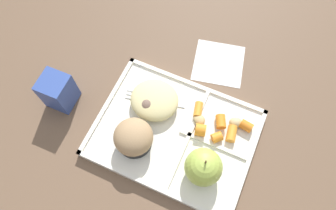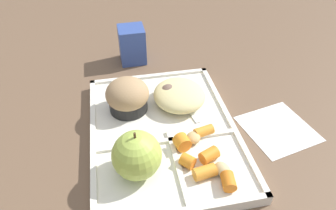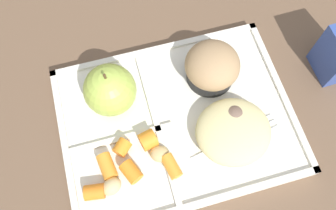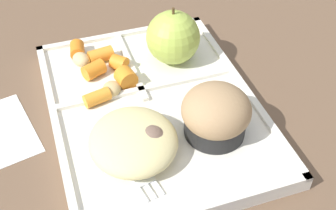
% 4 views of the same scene
% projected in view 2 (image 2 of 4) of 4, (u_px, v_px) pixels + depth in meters
% --- Properties ---
extents(ground, '(6.00, 6.00, 0.00)m').
position_uv_depth(ground, '(164.00, 135.00, 0.56)').
color(ground, brown).
extents(lunch_tray, '(0.35, 0.26, 0.02)m').
position_uv_depth(lunch_tray, '(164.00, 132.00, 0.56)').
color(lunch_tray, silver).
rests_on(lunch_tray, ground).
extents(green_apple, '(0.08, 0.08, 0.09)m').
position_uv_depth(green_apple, '(137.00, 155.00, 0.46)').
color(green_apple, '#A8C14C').
rests_on(green_apple, lunch_tray).
extents(bran_muffin, '(0.08, 0.08, 0.07)m').
position_uv_depth(bran_muffin, '(128.00, 96.00, 0.58)').
color(bran_muffin, black).
rests_on(bran_muffin, lunch_tray).
extents(carrot_slice_center, '(0.03, 0.04, 0.02)m').
position_uv_depth(carrot_slice_center, '(205.00, 172.00, 0.47)').
color(carrot_slice_center, orange).
rests_on(carrot_slice_center, lunch_tray).
extents(carrot_slice_large, '(0.03, 0.04, 0.02)m').
position_uv_depth(carrot_slice_large, '(204.00, 131.00, 0.54)').
color(carrot_slice_large, orange).
rests_on(carrot_slice_large, lunch_tray).
extents(carrot_slice_tilted, '(0.03, 0.03, 0.02)m').
position_uv_depth(carrot_slice_tilted, '(188.00, 161.00, 0.48)').
color(carrot_slice_tilted, orange).
rests_on(carrot_slice_tilted, lunch_tray).
extents(carrot_slice_back, '(0.03, 0.02, 0.02)m').
position_uv_depth(carrot_slice_back, '(229.00, 181.00, 0.45)').
color(carrot_slice_back, orange).
rests_on(carrot_slice_back, lunch_tray).
extents(carrot_slice_diagonal, '(0.03, 0.03, 0.03)m').
position_uv_depth(carrot_slice_diagonal, '(182.00, 142.00, 0.51)').
color(carrot_slice_diagonal, orange).
rests_on(carrot_slice_diagonal, lunch_tray).
extents(carrot_slice_small, '(0.03, 0.04, 0.02)m').
position_uv_depth(carrot_slice_small, '(209.00, 155.00, 0.49)').
color(carrot_slice_small, orange).
rests_on(carrot_slice_small, lunch_tray).
extents(potato_chunk_browned, '(0.03, 0.03, 0.02)m').
position_uv_depth(potato_chunk_browned, '(222.00, 169.00, 0.47)').
color(potato_chunk_browned, tan).
rests_on(potato_chunk_browned, lunch_tray).
extents(potato_chunk_small, '(0.03, 0.03, 0.02)m').
position_uv_depth(potato_chunk_small, '(193.00, 138.00, 0.52)').
color(potato_chunk_small, tan).
rests_on(potato_chunk_small, lunch_tray).
extents(egg_noodle_pile, '(0.11, 0.10, 0.04)m').
position_uv_depth(egg_noodle_pile, '(179.00, 95.00, 0.60)').
color(egg_noodle_pile, beige).
rests_on(egg_noodle_pile, lunch_tray).
extents(meatball_side, '(0.04, 0.04, 0.04)m').
position_uv_depth(meatball_side, '(169.00, 94.00, 0.60)').
color(meatball_side, '#755B4C').
rests_on(meatball_side, lunch_tray).
extents(meatball_center, '(0.03, 0.03, 0.03)m').
position_uv_depth(meatball_center, '(188.00, 101.00, 0.59)').
color(meatball_center, brown).
rests_on(meatball_center, lunch_tray).
extents(plastic_fork, '(0.14, 0.04, 0.00)m').
position_uv_depth(plastic_fork, '(181.00, 98.00, 0.62)').
color(plastic_fork, white).
rests_on(plastic_fork, lunch_tray).
extents(milk_carton, '(0.06, 0.06, 0.09)m').
position_uv_depth(milk_carton, '(132.00, 45.00, 0.74)').
color(milk_carton, '#334C99').
rests_on(milk_carton, ground).
extents(paper_napkin, '(0.14, 0.14, 0.00)m').
position_uv_depth(paper_napkin, '(278.00, 128.00, 0.57)').
color(paper_napkin, white).
rests_on(paper_napkin, ground).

